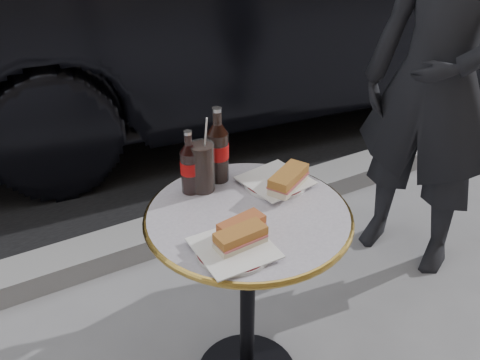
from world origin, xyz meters
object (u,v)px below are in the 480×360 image
plate_left (234,250)px  cola_glass (202,167)px  plate_right (275,182)px  cola_bottle_right (218,145)px  pedestrian (438,84)px  bistro_table (247,304)px  cola_bottle_left (189,162)px

plate_left → cola_glass: size_ratio=1.29×
plate_left → plate_right: same height
plate_left → cola_glass: bearing=78.4°
cola_bottle_right → pedestrian: bearing=3.0°
bistro_table → cola_glass: bearing=107.6°
bistro_table → cola_bottle_left: 0.52m
plate_right → cola_glass: (-0.22, 0.09, 0.08)m
cola_bottle_left → pedestrian: pedestrian is taller
cola_bottle_right → cola_glass: (-0.07, -0.03, -0.05)m
pedestrian → cola_bottle_left: bearing=-109.8°
pedestrian → plate_left: bearing=-94.4°
plate_left → cola_bottle_left: 0.35m
plate_left → pedestrian: (1.17, 0.41, 0.11)m
bistro_table → cola_bottle_right: size_ratio=2.90×
cola_bottle_left → pedestrian: 1.14m
plate_left → plate_right: bearing=40.0°
cola_bottle_left → bistro_table: bearing=-63.5°
cola_bottle_right → cola_glass: cola_bottle_right is taller
cola_bottle_left → cola_glass: cola_bottle_left is taller
bistro_table → plate_right: 0.42m
bistro_table → cola_bottle_left: cola_bottle_left is taller
cola_glass → pedestrian: 1.11m
bistro_table → cola_glass: (-0.06, 0.18, 0.45)m
cola_bottle_right → pedestrian: size_ratio=0.15×
cola_bottle_left → plate_left: bearing=-94.8°
plate_left → cola_bottle_right: bearing=68.7°
bistro_table → pedestrian: bearing=14.5°
cola_bottle_left → cola_glass: size_ratio=1.29×
plate_left → pedestrian: bearing=19.2°
cola_bottle_right → pedestrian: (1.03, 0.05, -0.01)m
cola_bottle_left → plate_right: bearing=-20.2°
plate_right → cola_bottle_left: (-0.26, 0.09, 0.10)m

